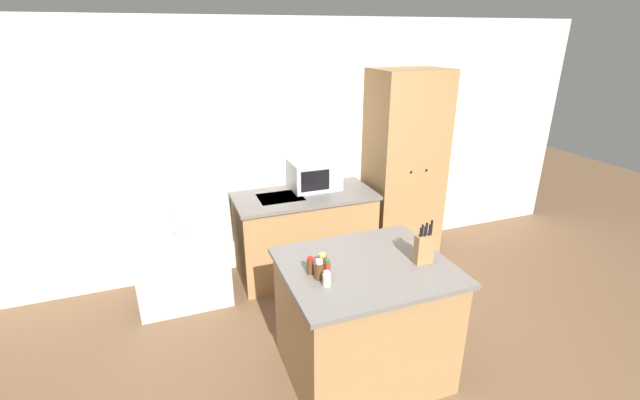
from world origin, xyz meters
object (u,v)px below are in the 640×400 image
pantry_cabinet (404,167)px  spice_bottle_short_red (319,270)px  spice_bottle_amber_oil (327,279)px  spice_bottle_pale_salt (327,268)px  microwave (315,175)px  refrigerator (176,214)px  spice_bottle_tall_dark (310,266)px  spice_bottle_green_herb (322,260)px  knife_block (424,248)px

pantry_cabinet → spice_bottle_short_red: 2.32m
spice_bottle_amber_oil → spice_bottle_pale_salt: spice_bottle_pale_salt is taller
microwave → spice_bottle_amber_oil: size_ratio=4.78×
refrigerator → microwave: 1.44m
spice_bottle_tall_dark → spice_bottle_green_herb: 0.13m
microwave → spice_bottle_pale_salt: (-0.53, -1.73, -0.06)m
refrigerator → spice_bottle_tall_dark: 1.71m
refrigerator → spice_bottle_green_herb: bearing=-58.0°
refrigerator → pantry_cabinet: 2.46m
spice_bottle_green_herb → spice_bottle_pale_salt: bearing=-95.7°
knife_block → spice_bottle_short_red: bearing=175.5°
refrigerator → spice_bottle_tall_dark: (0.79, -1.51, 0.12)m
spice_bottle_short_red → spice_bottle_pale_salt: 0.07m
knife_block → spice_bottle_short_red: knife_block is taller
microwave → spice_bottle_tall_dark: 1.78m
knife_block → spice_bottle_green_herb: bearing=163.3°
refrigerator → pantry_cabinet: pantry_cabinet is taller
knife_block → spice_bottle_pale_salt: size_ratio=2.67×
spice_bottle_tall_dark → spice_bottle_pale_salt: size_ratio=1.04×
spice_bottle_pale_salt → refrigerator: bearing=119.6°
spice_bottle_green_herb → spice_bottle_pale_salt: spice_bottle_pale_salt is taller
spice_bottle_tall_dark → spice_bottle_pale_salt: (0.10, -0.07, -0.00)m
microwave → spice_bottle_tall_dark: bearing=-110.7°
knife_block → spice_bottle_short_red: size_ratio=2.28×
refrigerator → knife_block: size_ratio=5.45×
spice_bottle_green_herb → spice_bottle_short_red: bearing=-118.2°
microwave → spice_bottle_green_herb: bearing=-108.0°
microwave → spice_bottle_tall_dark: microwave is taller
knife_block → spice_bottle_amber_oil: 0.75m
spice_bottle_green_herb → spice_bottle_pale_salt: size_ratio=0.80×
refrigerator → microwave: bearing=6.1°
knife_block → spice_bottle_tall_dark: knife_block is taller
refrigerator → spice_bottle_amber_oil: size_ratio=16.61×
pantry_cabinet → refrigerator: bearing=-178.4°
spice_bottle_tall_dark → spice_bottle_pale_salt: 0.12m
spice_bottle_amber_oil → spice_bottle_green_herb: spice_bottle_amber_oil is taller
knife_block → spice_bottle_amber_oil: (-0.74, -0.04, -0.07)m
knife_block → spice_bottle_pale_salt: 0.70m
spice_bottle_green_herb → microwave: bearing=72.0°
refrigerator → spice_bottle_amber_oil: (0.84, -1.69, 0.11)m
microwave → spice_bottle_green_herb: size_ratio=5.21×
spice_bottle_short_red → knife_block: bearing=-4.5°
knife_block → spice_bottle_green_herb: 0.71m
spice_bottle_tall_dark → spice_bottle_short_red: 0.09m
knife_block → spice_bottle_short_red: 0.76m
spice_bottle_short_red → spice_bottle_pale_salt: (0.06, 0.02, -0.01)m
spice_bottle_short_red → spice_bottle_green_herb: (0.08, 0.14, -0.02)m
microwave → spice_bottle_amber_oil: microwave is taller
spice_bottle_green_herb → refrigerator: bearing=122.0°
microwave → spice_bottle_green_herb: 1.68m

